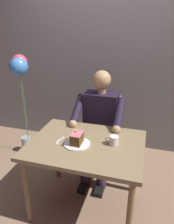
% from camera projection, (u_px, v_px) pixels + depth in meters
% --- Properties ---
extents(ground_plane, '(14.00, 14.00, 0.00)m').
position_uv_depth(ground_plane, '(86.00, 204.00, 2.11)').
color(ground_plane, '#896D54').
extents(cafe_rear_panel, '(6.40, 0.12, 3.00)m').
position_uv_depth(cafe_rear_panel, '(115.00, 38.00, 2.68)').
color(cafe_rear_panel, gray).
rests_on(cafe_rear_panel, ground).
extents(dining_table, '(0.99, 0.76, 0.70)m').
position_uv_depth(dining_table, '(86.00, 151.00, 1.87)').
color(dining_table, '#86734F').
rests_on(dining_table, ground).
extents(chair, '(0.42, 0.42, 0.90)m').
position_uv_depth(chair, '(102.00, 130.00, 2.51)').
color(chair, gray).
rests_on(chair, ground).
extents(seated_person, '(0.53, 0.58, 1.22)m').
position_uv_depth(seated_person, '(99.00, 126.00, 2.30)').
color(seated_person, black).
rests_on(seated_person, ground).
extents(dessert_plate, '(0.23, 0.23, 0.01)m').
position_uv_depth(dessert_plate, '(77.00, 144.00, 1.82)').
color(dessert_plate, white).
rests_on(dessert_plate, dining_table).
extents(cake_slice, '(0.09, 0.13, 0.12)m').
position_uv_depth(cake_slice, '(77.00, 138.00, 1.80)').
color(cake_slice, '#573718').
rests_on(cake_slice, dessert_plate).
extents(coffee_cup, '(0.11, 0.08, 0.08)m').
position_uv_depth(coffee_cup, '(114.00, 140.00, 1.80)').
color(coffee_cup, white).
rests_on(coffee_cup, dining_table).
extents(dessert_spoon, '(0.04, 0.14, 0.01)m').
position_uv_depth(dessert_spoon, '(58.00, 141.00, 1.85)').
color(dessert_spoon, silver).
rests_on(dessert_spoon, dining_table).
extents(balloon_display, '(0.23, 0.24, 1.34)m').
position_uv_depth(balloon_display, '(20.00, 79.00, 2.56)').
color(balloon_display, '#B2C1C6').
rests_on(balloon_display, ground).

